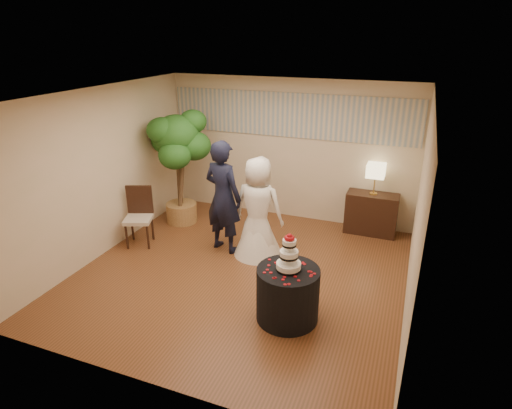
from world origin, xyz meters
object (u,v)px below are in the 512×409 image
at_px(table_lamp, 375,179).
at_px(ficus_tree, 179,168).
at_px(bride, 258,208).
at_px(side_chair, 138,217).
at_px(console, 371,214).
at_px(wedding_cake, 289,252).
at_px(cake_table, 288,294).
at_px(groom, 223,197).

height_order(table_lamp, ficus_tree, ficus_tree).
xyz_separation_m(bride, side_chair, (-2.12, -0.42, -0.34)).
bearing_deg(console, ficus_tree, -166.96).
bearing_deg(console, table_lamp, 0.00).
bearing_deg(console, wedding_cake, -102.66).
distance_m(cake_table, ficus_tree, 3.78).
xyz_separation_m(table_lamp, side_chair, (-3.82, -1.99, -0.55)).
height_order(bride, side_chair, bride).
bearing_deg(ficus_tree, cake_table, -37.67).
relative_size(groom, side_chair, 1.87).
relative_size(table_lamp, side_chair, 0.55).
relative_size(wedding_cake, ficus_tree, 0.23).
relative_size(bride, ficus_tree, 0.76).
height_order(wedding_cake, console, wedding_cake).
distance_m(bride, table_lamp, 2.32).
height_order(console, table_lamp, table_lamp).
bearing_deg(side_chair, console, 6.34).
distance_m(table_lamp, side_chair, 4.34).
distance_m(cake_table, side_chair, 3.32).
xyz_separation_m(console, ficus_tree, (-3.63, -0.84, 0.75)).
distance_m(groom, console, 2.88).
xyz_separation_m(ficus_tree, side_chair, (-0.19, -1.15, -0.62)).
xyz_separation_m(bride, console, (1.70, 1.56, -0.47)).
relative_size(ficus_tree, side_chair, 2.17).
bearing_deg(ficus_tree, groom, -30.26).
bearing_deg(groom, cake_table, 151.48).
distance_m(wedding_cake, side_chair, 3.35).
distance_m(groom, wedding_cake, 2.21).
relative_size(cake_table, table_lamp, 1.43).
height_order(cake_table, ficus_tree, ficus_tree).
bearing_deg(cake_table, side_chair, 160.37).
relative_size(cake_table, wedding_cake, 1.61).
height_order(console, side_chair, side_chair).
bearing_deg(bride, groom, 4.20).
bearing_deg(groom, bride, -162.19).
bearing_deg(console, cake_table, -102.66).
bearing_deg(cake_table, groom, 137.27).
relative_size(groom, console, 2.08).
xyz_separation_m(cake_table, side_chair, (-3.13, 1.11, 0.15)).
bearing_deg(table_lamp, side_chair, -152.57).
bearing_deg(wedding_cake, bride, 123.11).
bearing_deg(table_lamp, groom, -145.44).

